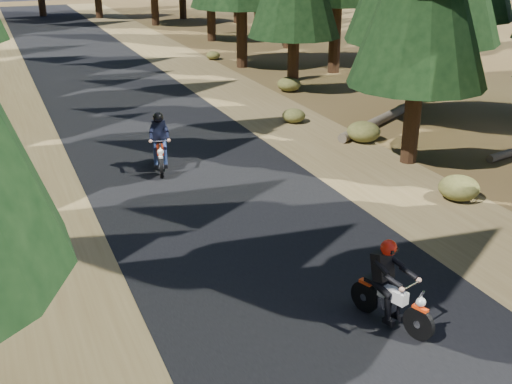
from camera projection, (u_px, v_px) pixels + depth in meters
ground at (285, 270)px, 12.64m from camera, size 120.00×120.00×0.00m
road at (205, 185)px, 16.91m from camera, size 6.00×100.00×0.01m
shoulder_l at (21, 212)px, 15.25m from camera, size 3.20×100.00×0.01m
shoulder_r at (355, 163)px, 18.57m from camera, size 3.20×100.00×0.01m
log_near at (381, 120)px, 22.31m from camera, size 4.92×3.15×0.32m
understory_shrubs at (230, 155)px, 18.33m from camera, size 15.11×31.95×0.64m
rider_lead at (392, 298)px, 10.67m from camera, size 1.03×1.79×1.53m
rider_follow at (160, 152)px, 17.77m from camera, size 0.94×1.89×1.62m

